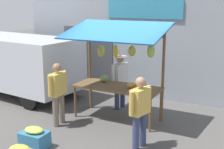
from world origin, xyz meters
TOP-DOWN VIEW (x-y plane):
  - ground_plane at (0.00, 0.00)m, footprint 40.00×40.00m
  - street_backdrop at (0.05, -2.20)m, footprint 9.00×0.30m
  - market_stall at (-0.00, -0.04)m, footprint 2.50×1.46m
  - vendor_with_sunhat at (0.29, -0.75)m, footprint 0.40×0.65m
  - shopper_with_ponytail at (1.11, 1.01)m, footprint 0.23×0.67m
  - shopper_in_grey_tee at (-1.13, 1.24)m, footprint 0.32×0.65m
  - parked_van at (4.09, -0.49)m, footprint 4.56×2.26m
  - produce_crate_near at (0.82, 2.22)m, footprint 0.57×0.42m

SIDE VIEW (x-z plane):
  - ground_plane at x=0.00m, z-range 0.00..0.00m
  - produce_crate_near at x=0.82m, z-range -0.02..0.43m
  - shopper_in_grey_tee at x=-1.13m, z-range 0.11..1.63m
  - shopper_with_ponytail at x=1.11m, z-range 0.11..1.66m
  - vendor_with_sunhat at x=0.29m, z-range 0.13..1.66m
  - parked_van at x=4.09m, z-range 0.18..2.06m
  - market_stall at x=0.00m, z-range 0.29..2.78m
  - street_backdrop at x=0.05m, z-range 0.00..3.40m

